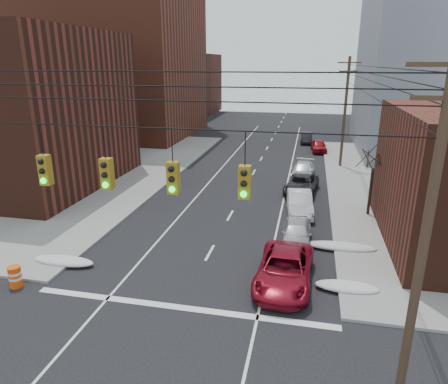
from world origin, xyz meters
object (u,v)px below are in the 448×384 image
at_px(lot_car_d, 86,155).
at_px(lot_car_c, 40,185).
at_px(parked_car_d, 303,170).
at_px(lot_car_a, 50,186).
at_px(parked_car_c, 302,184).
at_px(construction_barrel, 15,276).
at_px(parked_car_f, 306,138).
at_px(red_pickup, 284,269).
at_px(parked_car_b, 300,203).
at_px(parked_car_e, 319,146).
at_px(parked_car_a, 296,233).
at_px(lot_car_b, 110,158).

bearing_deg(lot_car_d, lot_car_c, 172.43).
distance_m(parked_car_d, lot_car_a, 22.26).
height_order(parked_car_c, lot_car_c, lot_car_c).
height_order(lot_car_a, construction_barrel, lot_car_a).
bearing_deg(lot_car_c, construction_barrel, -135.57).
bearing_deg(parked_car_d, parked_car_f, 93.63).
xyz_separation_m(lot_car_a, lot_car_d, (-3.54, 11.48, -0.15)).
relative_size(red_pickup, parked_car_b, 1.18).
distance_m(parked_car_f, construction_barrel, 42.11).
height_order(parked_car_e, lot_car_d, parked_car_e).
relative_size(parked_car_c, parked_car_f, 1.23).
height_order(parked_car_b, lot_car_a, lot_car_a).
height_order(parked_car_a, lot_car_d, parked_car_a).
relative_size(lot_car_a, construction_barrel, 4.43).
bearing_deg(parked_car_f, parked_car_b, -91.41).
xyz_separation_m(red_pickup, lot_car_a, (-19.53, 9.54, 0.15)).
distance_m(parked_car_b, lot_car_c, 20.99).
relative_size(parked_car_d, parked_car_e, 1.16).
distance_m(parked_car_d, construction_barrel, 26.06).
xyz_separation_m(parked_car_b, parked_car_e, (1.60, 21.58, -0.06)).
bearing_deg(parked_car_e, lot_car_d, -161.88).
relative_size(parked_car_b, parked_car_d, 0.96).
bearing_deg(lot_car_b, parked_car_b, -94.74).
distance_m(red_pickup, parked_car_e, 31.67).
relative_size(red_pickup, lot_car_d, 1.51).
bearing_deg(lot_car_c, parked_car_d, -52.31).
relative_size(parked_car_a, parked_car_e, 1.02).
distance_m(lot_car_a, lot_car_c, 1.09).
bearing_deg(lot_car_c, lot_car_b, 8.01).
bearing_deg(lot_car_b, lot_car_a, -157.36).
bearing_deg(lot_car_d, parked_car_b, -135.09).
distance_m(parked_car_a, parked_car_d, 14.81).
height_order(parked_car_b, lot_car_b, parked_car_b).
bearing_deg(parked_car_c, construction_barrel, -118.98).
height_order(lot_car_b, construction_barrel, lot_car_b).
relative_size(parked_car_e, lot_car_a, 0.90).
bearing_deg(parked_car_f, lot_car_d, -147.21).
bearing_deg(lot_car_b, construction_barrel, -141.54).
xyz_separation_m(lot_car_b, lot_car_d, (-3.36, 1.02, -0.01)).
bearing_deg(parked_car_e, lot_car_c, -140.77).
bearing_deg(red_pickup, lot_car_a, 156.24).
distance_m(parked_car_a, parked_car_e, 27.02).
height_order(red_pickup, parked_car_f, red_pickup).
relative_size(parked_car_d, lot_car_d, 1.33).
height_order(red_pickup, parked_car_a, red_pickup).
bearing_deg(lot_car_a, parked_car_a, -96.92).
relative_size(parked_car_c, parked_car_e, 1.22).
relative_size(parked_car_b, lot_car_d, 1.28).
height_order(parked_car_e, lot_car_a, lot_car_a).
distance_m(parked_car_a, lot_car_b, 25.31).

